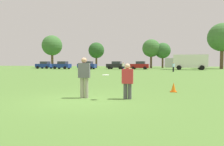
# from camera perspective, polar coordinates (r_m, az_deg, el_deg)

# --- Properties ---
(ground_plane) EXTENTS (164.54, 164.54, 0.00)m
(ground_plane) POSITION_cam_1_polar(r_m,az_deg,el_deg) (8.31, -7.45, -7.34)
(ground_plane) COLOR #517A33
(player_thrower) EXTENTS (0.51, 0.35, 1.68)m
(player_thrower) POSITION_cam_1_polar(r_m,az_deg,el_deg) (8.65, -7.67, -0.61)
(player_thrower) COLOR gray
(player_thrower) RESTS_ON ground
(player_defender) EXTENTS (0.47, 0.29, 1.44)m
(player_defender) POSITION_cam_1_polar(r_m,az_deg,el_deg) (8.35, 4.29, -1.77)
(player_defender) COLOR #4C4C51
(player_defender) RESTS_ON ground
(frisbee) EXTENTS (0.27, 0.27, 0.04)m
(frisbee) POSITION_cam_1_polar(r_m,az_deg,el_deg) (8.17, -1.77, -0.56)
(frisbee) COLOR white
(traffic_cone) EXTENTS (0.32, 0.32, 0.48)m
(traffic_cone) POSITION_cam_1_polar(r_m,az_deg,el_deg) (10.84, 16.59, -3.83)
(traffic_cone) COLOR #D8590C
(traffic_cone) RESTS_ON ground
(parked_car_near_left) EXTENTS (4.25, 2.32, 1.82)m
(parked_car_near_left) POSITION_cam_1_polar(r_m,az_deg,el_deg) (54.67, -18.08, 2.10)
(parked_car_near_left) COLOR navy
(parked_car_near_left) RESTS_ON ground
(parked_car_mid_left) EXTENTS (4.25, 2.32, 1.82)m
(parked_car_mid_left) POSITION_cam_1_polar(r_m,az_deg,el_deg) (50.28, -13.59, 2.11)
(parked_car_mid_left) COLOR navy
(parked_car_mid_left) RESTS_ON ground
(parked_car_center) EXTENTS (4.25, 2.32, 1.82)m
(parked_car_center) POSITION_cam_1_polar(r_m,az_deg,el_deg) (48.55, -6.88, 2.15)
(parked_car_center) COLOR navy
(parked_car_center) RESTS_ON ground
(parked_car_mid_right) EXTENTS (4.25, 2.32, 1.82)m
(parked_car_mid_right) POSITION_cam_1_polar(r_m,az_deg,el_deg) (48.69, 1.06, 2.17)
(parked_car_mid_right) COLOR black
(parked_car_mid_right) RESTS_ON ground
(parked_car_near_right) EXTENTS (4.25, 2.32, 1.82)m
(parked_car_near_right) POSITION_cam_1_polar(r_m,az_deg,el_deg) (47.46, 7.65, 2.13)
(parked_car_near_right) COLOR maroon
(parked_car_near_right) RESTS_ON ground
(box_truck) EXTENTS (8.57, 3.18, 3.18)m
(box_truck) POSITION_cam_1_polar(r_m,az_deg,el_deg) (46.67, 19.88, 2.99)
(box_truck) COLOR white
(box_truck) RESTS_ON ground
(bystander_far_jogger) EXTENTS (0.45, 0.49, 1.56)m
(bystander_far_jogger) POSITION_cam_1_polar(r_m,az_deg,el_deg) (35.51, 16.53, 1.75)
(bystander_far_jogger) COLOR black
(bystander_far_jogger) RESTS_ON ground
(bystander_field_marshal) EXTENTS (0.50, 0.47, 1.60)m
(bystander_field_marshal) POSITION_cam_1_polar(r_m,az_deg,el_deg) (38.07, 3.12, 1.96)
(bystander_field_marshal) COLOR #1E234C
(bystander_field_marshal) RESTS_ON ground
(tree_west_oak) EXTENTS (5.81, 5.81, 9.44)m
(tree_west_oak) POSITION_cam_1_polar(r_m,az_deg,el_deg) (63.02, -16.18, 7.27)
(tree_west_oak) COLOR brown
(tree_west_oak) RESTS_ON ground
(tree_west_maple) EXTENTS (4.42, 4.42, 7.19)m
(tree_west_maple) POSITION_cam_1_polar(r_m,az_deg,el_deg) (58.42, -4.34, 6.21)
(tree_west_maple) COLOR brown
(tree_west_maple) RESTS_ON ground
(tree_center_elm) EXTENTS (4.96, 4.96, 8.07)m
(tree_center_elm) POSITION_cam_1_polar(r_m,az_deg,el_deg) (59.22, 10.73, 6.71)
(tree_center_elm) COLOR brown
(tree_center_elm) RESTS_ON ground
(tree_east_birch) EXTENTS (4.35, 4.35, 7.07)m
(tree_east_birch) POSITION_cam_1_polar(r_m,az_deg,el_deg) (59.73, 13.79, 5.99)
(tree_east_birch) COLOR brown
(tree_east_birch) RESTS_ON ground
(tree_east_oak) EXTENTS (6.94, 6.94, 11.28)m
(tree_east_oak) POSITION_cam_1_polar(r_m,az_deg,el_deg) (58.47, 28.08, 8.65)
(tree_east_oak) COLOR brown
(tree_east_oak) RESTS_ON ground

